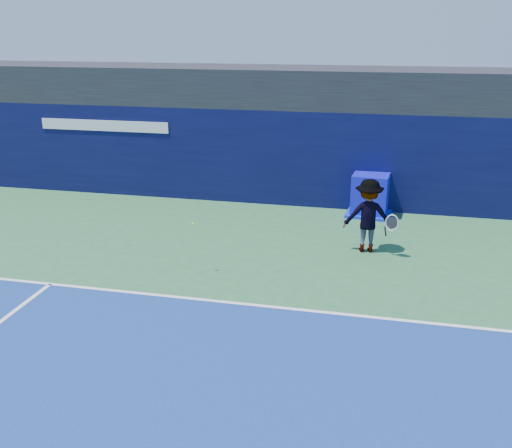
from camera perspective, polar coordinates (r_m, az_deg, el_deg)
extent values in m
plane|color=#2E673C|center=(9.31, -2.36, -16.62)|extent=(80.00, 80.00, 0.00)
cube|color=white|center=(11.80, 1.40, -8.26)|extent=(24.00, 0.10, 0.01)
cube|color=black|center=(18.99, 6.64, 13.45)|extent=(36.00, 3.00, 1.20)
cube|color=#090B35|center=(18.33, 6.04, 6.62)|extent=(36.00, 1.00, 3.00)
cube|color=white|center=(19.73, -14.97, 9.48)|extent=(4.50, 0.04, 0.35)
cube|color=#100DBD|center=(17.66, 11.36, 2.95)|extent=(1.15, 1.15, 1.26)
cube|color=#0D23BB|center=(17.83, 11.24, 1.13)|extent=(1.44, 1.44, 0.08)
imported|color=silver|center=(14.60, 11.14, 0.82)|extent=(1.30, 0.86, 1.89)
cylinder|color=black|center=(14.45, 12.81, -0.71)|extent=(0.09, 0.17, 0.30)
torus|color=silver|center=(14.33, 13.44, 0.12)|extent=(0.35, 0.20, 0.34)
cylinder|color=black|center=(14.33, 13.44, 0.12)|extent=(0.29, 0.15, 0.29)
sphere|color=#C4DF18|center=(13.01, -6.33, 0.01)|extent=(0.06, 0.06, 0.06)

